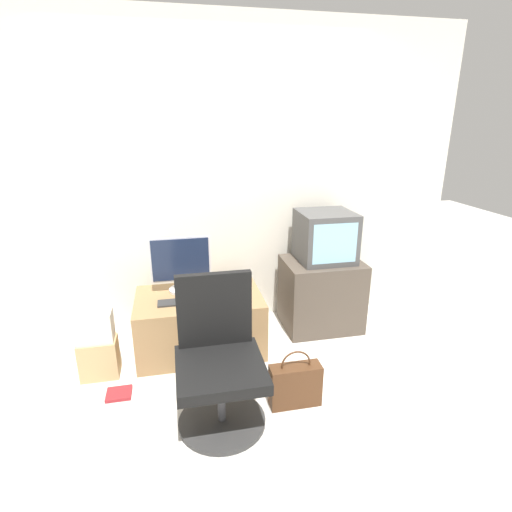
{
  "coord_description": "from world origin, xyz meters",
  "views": [
    {
      "loc": [
        -0.38,
        -2.12,
        1.79
      ],
      "look_at": [
        0.27,
        0.95,
        0.72
      ],
      "focal_mm": 28.0,
      "sensor_mm": 36.0,
      "label": 1
    }
  ],
  "objects_px": {
    "handbag": "(295,385)",
    "main_monitor": "(181,265)",
    "mouse": "(212,298)",
    "crt_tv": "(325,236)",
    "cardboard_box_lower": "(99,358)",
    "book": "(119,394)",
    "office_chair": "(219,364)",
    "keyboard": "(181,302)"
  },
  "relations": [
    {
      "from": "main_monitor",
      "to": "mouse",
      "type": "height_order",
      "value": "main_monitor"
    },
    {
      "from": "handbag",
      "to": "office_chair",
      "type": "bearing_deg",
      "value": -178.71
    },
    {
      "from": "main_monitor",
      "to": "mouse",
      "type": "bearing_deg",
      "value": -46.31
    },
    {
      "from": "handbag",
      "to": "main_monitor",
      "type": "bearing_deg",
      "value": 124.99
    },
    {
      "from": "crt_tv",
      "to": "book",
      "type": "bearing_deg",
      "value": -158.41
    },
    {
      "from": "main_monitor",
      "to": "keyboard",
      "type": "relative_size",
      "value": 1.36
    },
    {
      "from": "book",
      "to": "crt_tv",
      "type": "bearing_deg",
      "value": 21.59
    },
    {
      "from": "main_monitor",
      "to": "keyboard",
      "type": "bearing_deg",
      "value": -94.55
    },
    {
      "from": "mouse",
      "to": "office_chair",
      "type": "distance_m",
      "value": 0.75
    },
    {
      "from": "mouse",
      "to": "crt_tv",
      "type": "bearing_deg",
      "value": 14.93
    },
    {
      "from": "crt_tv",
      "to": "cardboard_box_lower",
      "type": "distance_m",
      "value": 2.03
    },
    {
      "from": "mouse",
      "to": "cardboard_box_lower",
      "type": "height_order",
      "value": "mouse"
    },
    {
      "from": "mouse",
      "to": "office_chair",
      "type": "height_order",
      "value": "office_chair"
    },
    {
      "from": "office_chair",
      "to": "cardboard_box_lower",
      "type": "relative_size",
      "value": 3.11
    },
    {
      "from": "crt_tv",
      "to": "keyboard",
      "type": "bearing_deg",
      "value": -167.4
    },
    {
      "from": "main_monitor",
      "to": "office_chair",
      "type": "xyz_separation_m",
      "value": [
        0.18,
        -0.97,
        -0.3
      ]
    },
    {
      "from": "main_monitor",
      "to": "office_chair",
      "type": "relative_size",
      "value": 0.52
    },
    {
      "from": "mouse",
      "to": "office_chair",
      "type": "relative_size",
      "value": 0.06
    },
    {
      "from": "keyboard",
      "to": "office_chair",
      "type": "bearing_deg",
      "value": -75.13
    },
    {
      "from": "mouse",
      "to": "crt_tv",
      "type": "xyz_separation_m",
      "value": [
        1.02,
        0.27,
        0.36
      ]
    },
    {
      "from": "handbag",
      "to": "book",
      "type": "distance_m",
      "value": 1.21
    },
    {
      "from": "office_chair",
      "to": "handbag",
      "type": "relative_size",
      "value": 2.27
    },
    {
      "from": "mouse",
      "to": "crt_tv",
      "type": "distance_m",
      "value": 1.11
    },
    {
      "from": "crt_tv",
      "to": "main_monitor",
      "type": "bearing_deg",
      "value": -177.78
    },
    {
      "from": "main_monitor",
      "to": "crt_tv",
      "type": "height_order",
      "value": "crt_tv"
    },
    {
      "from": "mouse",
      "to": "cardboard_box_lower",
      "type": "distance_m",
      "value": 0.92
    },
    {
      "from": "handbag",
      "to": "book",
      "type": "bearing_deg",
      "value": 163.98
    },
    {
      "from": "cardboard_box_lower",
      "to": "book",
      "type": "xyz_separation_m",
      "value": [
        0.15,
        -0.27,
        -0.13
      ]
    },
    {
      "from": "main_monitor",
      "to": "cardboard_box_lower",
      "type": "distance_m",
      "value": 0.91
    },
    {
      "from": "crt_tv",
      "to": "cardboard_box_lower",
      "type": "height_order",
      "value": "crt_tv"
    },
    {
      "from": "crt_tv",
      "to": "office_chair",
      "type": "xyz_separation_m",
      "value": [
        -1.06,
        -1.02,
        -0.45
      ]
    },
    {
      "from": "keyboard",
      "to": "handbag",
      "type": "xyz_separation_m",
      "value": [
        0.69,
        -0.73,
        -0.32
      ]
    },
    {
      "from": "crt_tv",
      "to": "handbag",
      "type": "relative_size",
      "value": 1.15
    },
    {
      "from": "main_monitor",
      "to": "mouse",
      "type": "relative_size",
      "value": 9.18
    },
    {
      "from": "crt_tv",
      "to": "cardboard_box_lower",
      "type": "xyz_separation_m",
      "value": [
        -1.86,
        -0.41,
        -0.69
      ]
    },
    {
      "from": "crt_tv",
      "to": "cardboard_box_lower",
      "type": "bearing_deg",
      "value": -167.53
    },
    {
      "from": "cardboard_box_lower",
      "to": "keyboard",
      "type": "bearing_deg",
      "value": 12.21
    },
    {
      "from": "main_monitor",
      "to": "handbag",
      "type": "height_order",
      "value": "main_monitor"
    },
    {
      "from": "cardboard_box_lower",
      "to": "handbag",
      "type": "xyz_separation_m",
      "value": [
        1.3,
        -0.6,
        0.0
      ]
    },
    {
      "from": "crt_tv",
      "to": "book",
      "type": "distance_m",
      "value": 2.02
    },
    {
      "from": "mouse",
      "to": "main_monitor",
      "type": "bearing_deg",
      "value": 133.69
    },
    {
      "from": "main_monitor",
      "to": "office_chair",
      "type": "distance_m",
      "value": 1.03
    }
  ]
}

